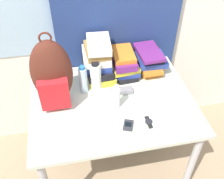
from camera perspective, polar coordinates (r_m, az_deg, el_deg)
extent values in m
cube|color=silver|center=(1.99, -3.07, 18.16)|extent=(6.00, 0.05, 2.50)
cube|color=#9EBCD1|center=(1.94, -16.92, 17.40)|extent=(1.10, 0.01, 0.80)
cube|color=navy|center=(1.96, 1.46, 17.86)|extent=(0.96, 0.04, 2.50)
cube|color=beige|center=(1.84, 0.00, -2.66)|extent=(1.13, 0.87, 0.03)
cylinder|color=#B2B2B7|center=(2.06, 16.80, -15.60)|extent=(0.05, 0.05, 0.74)
cylinder|color=#B2B2B7|center=(2.38, -13.99, -4.61)|extent=(0.05, 0.05, 0.74)
cylinder|color=#B2B2B7|center=(2.49, 9.85, -1.33)|extent=(0.05, 0.05, 0.74)
ellipsoid|color=#512319|center=(1.72, -12.96, 3.54)|extent=(0.27, 0.17, 0.48)
cube|color=red|center=(1.70, -12.38, -1.07)|extent=(0.19, 0.06, 0.22)
torus|color=#512319|center=(1.58, -14.38, 10.81)|extent=(0.08, 0.01, 0.08)
cube|color=yellow|center=(2.01, -2.54, 3.42)|extent=(0.20, 0.28, 0.05)
cube|color=black|center=(1.98, -3.11, 4.70)|extent=(0.21, 0.29, 0.06)
cube|color=navy|center=(1.95, -3.21, 5.83)|extent=(0.21, 0.22, 0.05)
cube|color=silver|center=(1.93, -3.44, 7.38)|extent=(0.20, 0.25, 0.06)
cube|color=olive|center=(1.89, -3.26, 8.59)|extent=(0.17, 0.24, 0.05)
cube|color=silver|center=(1.86, -2.91, 9.84)|extent=(0.18, 0.27, 0.05)
cube|color=black|center=(2.06, 2.62, 4.02)|extent=(0.17, 0.28, 0.03)
cube|color=navy|center=(2.04, 2.79, 4.86)|extent=(0.20, 0.26, 0.03)
cube|color=yellow|center=(2.02, 2.35, 5.71)|extent=(0.22, 0.28, 0.04)
cube|color=#6B2370|center=(1.98, 2.48, 6.57)|extent=(0.16, 0.27, 0.05)
cube|color=orange|center=(1.96, 2.48, 7.78)|extent=(0.16, 0.24, 0.03)
cube|color=orange|center=(2.11, 7.96, 4.88)|extent=(0.17, 0.23, 0.05)
cube|color=orange|center=(2.07, 7.94, 5.52)|extent=(0.16, 0.28, 0.03)
cube|color=navy|center=(2.05, 8.49, 6.45)|extent=(0.23, 0.22, 0.04)
cube|color=black|center=(2.04, 8.45, 7.60)|extent=(0.16, 0.23, 0.04)
cube|color=#6B2370|center=(2.01, 8.05, 8.11)|extent=(0.18, 0.28, 0.02)
cylinder|color=silver|center=(1.84, -6.29, 1.96)|extent=(0.06, 0.06, 0.20)
cylinder|color=#286BB7|center=(1.77, -6.56, 4.73)|extent=(0.04, 0.04, 0.02)
cylinder|color=white|center=(1.87, -3.57, 2.81)|extent=(0.08, 0.08, 0.21)
cylinder|color=black|center=(1.80, -3.72, 5.64)|extent=(0.05, 0.05, 0.02)
cylinder|color=white|center=(1.73, 0.91, -1.84)|extent=(0.05, 0.05, 0.17)
cylinder|color=white|center=(1.67, 0.95, 0.49)|extent=(0.03, 0.03, 0.02)
cube|color=#2D2D33|center=(1.67, 3.55, -7.76)|extent=(0.09, 0.10, 0.02)
cube|color=black|center=(1.66, 3.56, -7.57)|extent=(0.05, 0.05, 0.00)
cube|color=gray|center=(1.88, 2.20, -0.32)|extent=(0.15, 0.07, 0.04)
cube|color=black|center=(1.71, 7.99, -7.06)|extent=(0.03, 0.10, 0.00)
cylinder|color=#232328|center=(1.70, 8.01, -6.97)|extent=(0.05, 0.05, 0.01)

